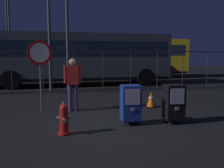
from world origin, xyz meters
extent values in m
plane|color=black|center=(0.00, 0.00, 0.00)|extent=(60.00, 60.00, 0.00)
cylinder|color=red|center=(-1.15, -0.61, 0.03)|extent=(0.28, 0.28, 0.05)
cylinder|color=red|center=(-1.15, -0.61, 0.33)|extent=(0.19, 0.19, 0.55)
sphere|color=red|center=(-1.15, -0.61, 0.60)|extent=(0.19, 0.19, 0.19)
cylinder|color=gray|center=(-1.15, -0.61, 0.72)|extent=(0.06, 0.06, 0.05)
cylinder|color=gray|center=(-1.15, -0.74, 0.35)|extent=(0.09, 0.08, 0.09)
cylinder|color=gray|center=(-1.28, -0.61, 0.38)|extent=(0.07, 0.07, 0.07)
cylinder|color=gray|center=(-1.02, -0.61, 0.38)|extent=(0.07, 0.07, 0.07)
cylinder|color=black|center=(0.36, -0.26, 0.06)|extent=(0.04, 0.04, 0.12)
cylinder|color=black|center=(0.70, -0.26, 0.06)|extent=(0.04, 0.04, 0.12)
cylinder|color=black|center=(0.36, 0.02, 0.06)|extent=(0.04, 0.04, 0.12)
cylinder|color=black|center=(0.70, 0.02, 0.06)|extent=(0.04, 0.04, 0.12)
cube|color=navy|center=(0.53, -0.12, 0.57)|extent=(0.48, 0.40, 0.90)
cube|color=#B2B7BF|center=(0.53, -0.32, 0.75)|extent=(0.36, 0.01, 0.40)
cube|color=gray|center=(0.53, -0.32, 0.43)|extent=(0.10, 0.02, 0.08)
cylinder|color=black|center=(1.49, -0.37, 0.06)|extent=(0.04, 0.04, 0.12)
cylinder|color=black|center=(1.82, -0.37, 0.06)|extent=(0.04, 0.04, 0.12)
cylinder|color=black|center=(1.49, -0.09, 0.06)|extent=(0.04, 0.04, 0.12)
cylinder|color=black|center=(1.82, -0.09, 0.06)|extent=(0.04, 0.04, 0.12)
cube|color=black|center=(1.66, -0.23, 0.57)|extent=(0.48, 0.40, 0.90)
cube|color=#B2B7BF|center=(1.66, -0.44, 0.75)|extent=(0.36, 0.01, 0.40)
cube|color=gray|center=(1.66, -0.44, 0.43)|extent=(0.10, 0.02, 0.08)
cylinder|color=#4C4F54|center=(-1.85, 1.83, 1.10)|extent=(0.06, 0.06, 2.20)
cylinder|color=red|center=(-1.85, 1.81, 1.85)|extent=(0.71, 0.31, 0.76)
cylinder|color=white|center=(-1.85, 1.80, 1.85)|extent=(0.56, 0.23, 0.60)
cylinder|color=#382D51|center=(-0.96, 1.70, 0.42)|extent=(0.14, 0.14, 0.85)
cylinder|color=#382D51|center=(-0.78, 1.70, 0.42)|extent=(0.14, 0.14, 0.85)
cube|color=maroon|center=(-0.87, 1.70, 1.15)|extent=(0.36, 0.20, 0.60)
sphere|color=tan|center=(-0.87, 1.70, 1.56)|extent=(0.22, 0.22, 0.22)
cylinder|color=maroon|center=(-1.10, 1.70, 1.18)|extent=(0.09, 0.09, 0.55)
cylinder|color=maroon|center=(-0.64, 1.70, 1.18)|extent=(0.09, 0.09, 0.55)
cube|color=black|center=(1.77, 1.76, 0.01)|extent=(0.36, 0.36, 0.03)
cone|color=orange|center=(1.77, 1.76, 0.28)|extent=(0.28, 0.28, 0.50)
cylinder|color=white|center=(1.77, 1.76, 0.33)|extent=(0.17, 0.17, 0.06)
cube|color=#2D2D33|center=(0.00, 5.53, 1.95)|extent=(18.00, 0.04, 0.05)
cube|color=#2D2D33|center=(0.00, 5.53, 0.10)|extent=(18.00, 0.04, 0.05)
cylinder|color=#2D2D33|center=(-3.46, 5.53, 1.00)|extent=(0.03, 0.03, 2.00)
cylinder|color=#2D2D33|center=(-2.08, 5.53, 1.00)|extent=(0.03, 0.03, 2.00)
cylinder|color=#2D2D33|center=(-0.69, 5.53, 1.00)|extent=(0.03, 0.03, 2.00)
cylinder|color=#2D2D33|center=(0.69, 5.53, 1.00)|extent=(0.03, 0.03, 2.00)
cylinder|color=#2D2D33|center=(2.08, 5.53, 1.00)|extent=(0.03, 0.03, 2.00)
cylinder|color=#2D2D33|center=(3.46, 5.53, 1.00)|extent=(0.03, 0.03, 2.00)
cylinder|color=#2D2D33|center=(4.85, 5.53, 1.00)|extent=(0.03, 0.03, 2.00)
cylinder|color=#2D2D33|center=(6.23, 5.53, 1.00)|extent=(0.03, 0.03, 2.00)
cube|color=#4C5156|center=(-0.22, 8.53, 1.67)|extent=(10.58, 2.87, 2.65)
cube|color=#1E2838|center=(-0.22, 8.53, 2.15)|extent=(9.95, 2.86, 0.80)
cube|color=black|center=(-0.22, 8.53, 0.45)|extent=(10.37, 2.87, 0.16)
cylinder|color=black|center=(3.49, 7.41, 0.50)|extent=(1.01, 0.31, 1.00)
cylinder|color=black|center=(3.40, 9.91, 0.50)|extent=(1.01, 0.31, 1.00)
cylinder|color=black|center=(-3.85, 7.15, 0.50)|extent=(1.01, 0.31, 1.00)
cylinder|color=black|center=(-3.94, 9.65, 0.50)|extent=(1.01, 0.31, 1.00)
cube|color=gold|center=(3.29, 13.28, 1.67)|extent=(10.74, 3.91, 2.65)
cube|color=#1E2838|center=(3.29, 13.28, 2.15)|extent=(10.12, 3.84, 0.80)
cube|color=black|center=(3.29, 13.28, 0.45)|extent=(10.54, 3.89, 0.16)
cylinder|color=black|center=(6.76, 11.54, 0.50)|extent=(1.03, 0.41, 1.00)
cylinder|color=black|center=(7.10, 14.02, 0.50)|extent=(1.03, 0.41, 1.00)
cylinder|color=black|center=(-0.52, 12.54, 0.50)|extent=(1.03, 0.41, 1.00)
cylinder|color=black|center=(-0.18, 15.02, 0.50)|extent=(1.03, 0.41, 1.00)
cylinder|color=#4C4F54|center=(-4.86, 12.43, 4.11)|extent=(0.14, 0.14, 8.23)
cylinder|color=#4C4F54|center=(-1.81, 6.44, 3.89)|extent=(0.14, 0.14, 7.79)
cylinder|color=#4C4F54|center=(-0.94, 6.21, 3.41)|extent=(0.14, 0.14, 6.83)
cylinder|color=#4C4F54|center=(-5.66, 15.51, 4.11)|extent=(0.14, 0.14, 8.23)
camera|label=1|loc=(-1.10, -6.03, 1.78)|focal=39.02mm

